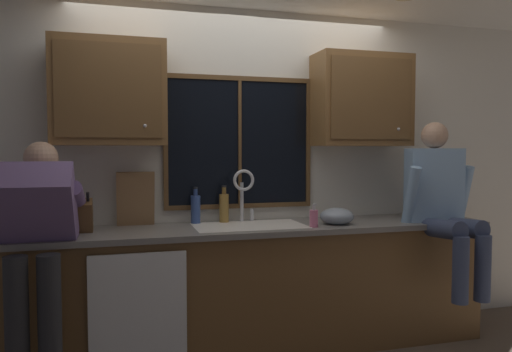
% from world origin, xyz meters
% --- Properties ---
extents(back_wall, '(5.99, 0.12, 2.55)m').
position_xyz_m(back_wall, '(0.00, 0.06, 1.27)').
color(back_wall, silver).
rests_on(back_wall, floor).
extents(window_glass, '(1.10, 0.02, 0.95)m').
position_xyz_m(window_glass, '(0.01, -0.01, 1.52)').
color(window_glass, black).
extents(window_frame_top, '(1.17, 0.02, 0.04)m').
position_xyz_m(window_frame_top, '(0.01, -0.02, 2.02)').
color(window_frame_top, brown).
extents(window_frame_bottom, '(1.17, 0.02, 0.04)m').
position_xyz_m(window_frame_bottom, '(0.01, -0.02, 1.03)').
color(window_frame_bottom, brown).
extents(window_frame_left, '(0.03, 0.02, 0.95)m').
position_xyz_m(window_frame_left, '(-0.56, -0.02, 1.52)').
color(window_frame_left, brown).
extents(window_frame_right, '(0.03, 0.02, 0.95)m').
position_xyz_m(window_frame_right, '(0.58, -0.02, 1.52)').
color(window_frame_right, brown).
extents(window_mullion_center, '(0.02, 0.02, 0.95)m').
position_xyz_m(window_mullion_center, '(0.01, -0.02, 1.52)').
color(window_mullion_center, brown).
extents(lower_cabinet_run, '(3.59, 0.58, 0.88)m').
position_xyz_m(lower_cabinet_run, '(0.00, -0.29, 0.44)').
color(lower_cabinet_run, brown).
rests_on(lower_cabinet_run, floor).
extents(countertop, '(3.65, 0.62, 0.04)m').
position_xyz_m(countertop, '(0.00, -0.31, 0.90)').
color(countertop, slate).
rests_on(countertop, lower_cabinet_run).
extents(dishwasher_front, '(0.60, 0.02, 0.74)m').
position_xyz_m(dishwasher_front, '(-0.79, -0.61, 0.46)').
color(dishwasher_front, white).
extents(upper_cabinet_left, '(0.76, 0.36, 0.72)m').
position_xyz_m(upper_cabinet_left, '(-0.95, -0.17, 1.86)').
color(upper_cabinet_left, brown).
extents(upper_cabinet_right, '(0.76, 0.36, 0.72)m').
position_xyz_m(upper_cabinet_right, '(0.97, -0.17, 1.86)').
color(upper_cabinet_right, brown).
extents(sink, '(0.80, 0.46, 0.21)m').
position_xyz_m(sink, '(0.01, -0.30, 0.82)').
color(sink, white).
rests_on(sink, lower_cabinet_run).
extents(faucet, '(0.18, 0.09, 0.40)m').
position_xyz_m(faucet, '(0.02, -0.12, 1.17)').
color(faucet, silver).
rests_on(faucet, countertop).
extents(person_standing, '(0.53, 0.71, 1.52)m').
position_xyz_m(person_standing, '(-1.37, -0.60, 0.95)').
color(person_standing, '#262628').
rests_on(person_standing, floor).
extents(person_sitting_on_counter, '(0.54, 0.64, 1.26)m').
position_xyz_m(person_sitting_on_counter, '(1.43, -0.57, 1.10)').
color(person_sitting_on_counter, '#384260').
rests_on(person_sitting_on_counter, countertop).
extents(knife_block, '(0.12, 0.18, 0.32)m').
position_xyz_m(knife_block, '(-1.12, -0.29, 1.03)').
color(knife_block, brown).
rests_on(knife_block, countertop).
extents(cutting_board, '(0.27, 0.10, 0.40)m').
position_xyz_m(cutting_board, '(-0.78, -0.09, 1.12)').
color(cutting_board, '#997047').
rests_on(cutting_board, countertop).
extents(mixing_bowl, '(0.25, 0.25, 0.13)m').
position_xyz_m(mixing_bowl, '(0.66, -0.40, 0.98)').
color(mixing_bowl, '#8C99A8').
rests_on(mixing_bowl, countertop).
extents(soap_dispenser, '(0.06, 0.07, 0.17)m').
position_xyz_m(soap_dispenser, '(0.44, -0.49, 0.99)').
color(soap_dispenser, pink).
rests_on(soap_dispenser, countertop).
extents(bottle_green_glass, '(0.07, 0.07, 0.28)m').
position_xyz_m(bottle_green_glass, '(-0.13, -0.09, 1.04)').
color(bottle_green_glass, olive).
rests_on(bottle_green_glass, countertop).
extents(bottle_tall_clear, '(0.07, 0.07, 0.27)m').
position_xyz_m(bottle_tall_clear, '(-0.35, -0.09, 1.03)').
color(bottle_tall_clear, '#334C8C').
rests_on(bottle_tall_clear, countertop).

